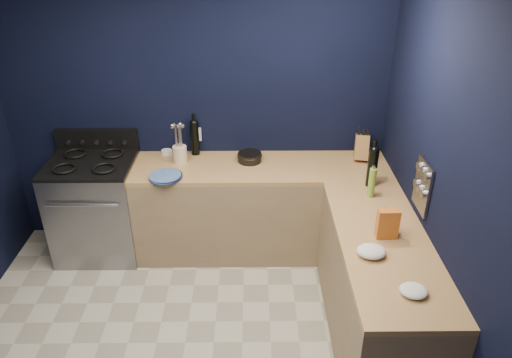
{
  "coord_description": "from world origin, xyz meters",
  "views": [
    {
      "loc": [
        0.52,
        -2.45,
        2.87
      ],
      "look_at": [
        0.55,
        1.0,
        1.0
      ],
      "focal_mm": 33.97,
      "sensor_mm": 36.0,
      "label": 1
    }
  ],
  "objects_px": {
    "gas_range": "(98,209)",
    "utensil_crock": "(180,154)",
    "plate_stack": "(165,177)",
    "knife_block": "(362,147)",
    "crouton_bag": "(388,224)"
  },
  "relations": [
    {
      "from": "gas_range",
      "to": "utensil_crock",
      "type": "bearing_deg",
      "value": 6.81
    },
    {
      "from": "gas_range",
      "to": "plate_stack",
      "type": "relative_size",
      "value": 3.39
    },
    {
      "from": "knife_block",
      "to": "crouton_bag",
      "type": "height_order",
      "value": "knife_block"
    },
    {
      "from": "plate_stack",
      "to": "knife_block",
      "type": "height_order",
      "value": "knife_block"
    },
    {
      "from": "crouton_bag",
      "to": "utensil_crock",
      "type": "bearing_deg",
      "value": 141.6
    },
    {
      "from": "utensil_crock",
      "to": "crouton_bag",
      "type": "bearing_deg",
      "value": -36.9
    },
    {
      "from": "utensil_crock",
      "to": "knife_block",
      "type": "height_order",
      "value": "knife_block"
    },
    {
      "from": "knife_block",
      "to": "crouton_bag",
      "type": "bearing_deg",
      "value": -82.72
    },
    {
      "from": "gas_range",
      "to": "knife_block",
      "type": "bearing_deg",
      "value": 3.96
    },
    {
      "from": "plate_stack",
      "to": "gas_range",
      "type": "bearing_deg",
      "value": 162.7
    },
    {
      "from": "utensil_crock",
      "to": "gas_range",
      "type": "bearing_deg",
      "value": -173.19
    },
    {
      "from": "plate_stack",
      "to": "knife_block",
      "type": "relative_size",
      "value": 1.2
    },
    {
      "from": "gas_range",
      "to": "utensil_crock",
      "type": "xyz_separation_m",
      "value": [
        0.8,
        0.1,
        0.52
      ]
    },
    {
      "from": "plate_stack",
      "to": "knife_block",
      "type": "distance_m",
      "value": 1.79
    },
    {
      "from": "crouton_bag",
      "to": "plate_stack",
      "type": "bearing_deg",
      "value": 150.94
    }
  ]
}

